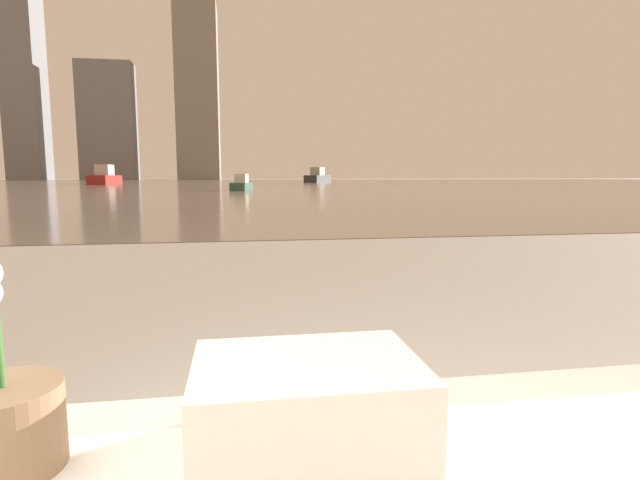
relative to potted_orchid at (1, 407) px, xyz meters
The scene contains 8 objects.
potted_orchid is the anchor object (origin of this frame).
towel_stack 0.37m from the potted_orchid, ahead, with size 0.29×0.21×0.12m.
harbor_water 61.19m from the potted_orchid, 89.43° to the left, with size 180.00×110.00×0.01m.
harbor_boat_0 30.19m from the potted_orchid, 88.93° to the left, with size 1.45×2.77×0.99m.
harbor_boat_1 66.32m from the potted_orchid, 80.54° to the left, with size 4.27×5.55×2.01m.
harbor_boat_3 54.70m from the potted_orchid, 103.67° to the left, with size 2.23×5.44×1.99m.
skyline_tower_1 120.94m from the potted_orchid, 103.15° to the left, with size 11.49×6.07×25.29m.
skyline_tower_2 118.93m from the potted_orchid, 93.87° to the left, with size 9.01×11.40×38.53m.
Camera 1 is at (-0.32, 0.18, 0.89)m, focal length 28.00 mm.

